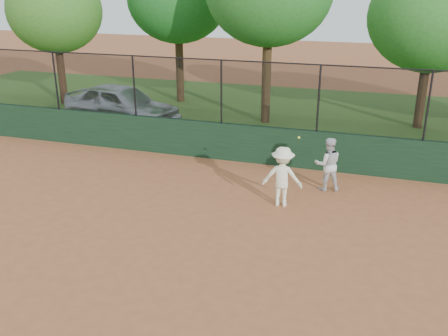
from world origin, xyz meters
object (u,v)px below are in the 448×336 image
(tree_0, at_px, (54,11))
(tree_3, at_px, (433,17))
(player_second, at_px, (328,164))
(parked_car, at_px, (122,105))
(player_main, at_px, (282,177))

(tree_0, distance_m, tree_3, 15.67)
(player_second, bearing_deg, tree_3, -127.67)
(player_second, relative_size, tree_0, 0.25)
(tree_0, height_order, tree_3, tree_3)
(tree_3, bearing_deg, parked_car, -163.72)
(parked_car, bearing_deg, tree_0, 70.88)
(player_second, height_order, player_main, player_main)
(parked_car, xyz_separation_m, player_second, (8.52, -4.09, -0.07))
(parked_car, relative_size, tree_3, 0.78)
(parked_car, relative_size, tree_0, 0.81)
(tree_0, bearing_deg, player_second, -27.20)
(player_second, height_order, tree_3, tree_3)
(player_main, distance_m, tree_3, 10.06)
(parked_car, distance_m, tree_3, 12.13)
(player_second, xyz_separation_m, player_main, (-0.98, -1.38, 0.04))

